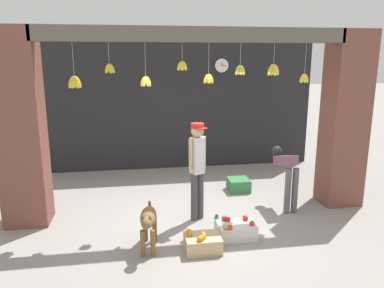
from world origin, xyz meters
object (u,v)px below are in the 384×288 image
(shopkeeper, at_px, (197,164))
(worker_stooping, at_px, (286,171))
(fruit_crate_apples, at_px, (236,230))
(water_bottle, at_px, (216,223))
(fruit_crate_oranges, at_px, (203,243))
(dog, at_px, (148,221))
(wall_clock, at_px, (222,66))
(produce_box_green, at_px, (239,185))

(shopkeeper, bearing_deg, worker_stooping, 159.30)
(fruit_crate_apples, bearing_deg, water_bottle, 127.48)
(fruit_crate_oranges, xyz_separation_m, water_bottle, (0.35, 0.63, -0.00))
(dog, relative_size, water_bottle, 3.30)
(fruit_crate_oranges, relative_size, water_bottle, 2.01)
(fruit_crate_oranges, relative_size, wall_clock, 1.47)
(shopkeeper, relative_size, fruit_crate_apples, 2.92)
(worker_stooping, bearing_deg, fruit_crate_apples, -143.88)
(wall_clock, bearing_deg, produce_box_green, -91.27)
(shopkeeper, relative_size, worker_stooping, 1.56)
(dog, relative_size, fruit_crate_oranges, 1.64)
(shopkeeper, xyz_separation_m, produce_box_green, (1.10, 1.24, -0.87))
(fruit_crate_oranges, height_order, fruit_crate_apples, same)
(dog, xyz_separation_m, shopkeeper, (0.88, 0.93, 0.55))
(fruit_crate_apples, relative_size, water_bottle, 2.25)
(fruit_crate_oranges, bearing_deg, worker_stooping, 36.18)
(water_bottle, distance_m, wall_clock, 4.40)
(worker_stooping, height_order, fruit_crate_apples, worker_stooping)
(fruit_crate_apples, xyz_separation_m, produce_box_green, (0.62, 2.01, 0.01))
(dog, relative_size, fruit_crate_apples, 1.47)
(fruit_crate_apples, xyz_separation_m, wall_clock, (0.66, 3.88, 2.41))
(worker_stooping, xyz_separation_m, water_bottle, (-1.45, -0.68, -0.60))
(dog, xyz_separation_m, water_bottle, (1.12, 0.47, -0.33))
(fruit_crate_apples, height_order, produce_box_green, fruit_crate_apples)
(shopkeeper, relative_size, fruit_crate_oranges, 3.26)
(fruit_crate_oranges, distance_m, produce_box_green, 2.63)
(fruit_crate_oranges, bearing_deg, fruit_crate_apples, 28.27)
(shopkeeper, relative_size, water_bottle, 6.55)
(dog, distance_m, shopkeeper, 1.39)
(fruit_crate_apples, bearing_deg, wall_clock, 80.38)
(dog, height_order, fruit_crate_oranges, dog)
(worker_stooping, bearing_deg, wall_clock, 97.34)
(produce_box_green, bearing_deg, wall_clock, 88.73)
(dog, bearing_deg, water_bottle, 119.79)
(shopkeeper, bearing_deg, water_bottle, 89.20)
(worker_stooping, distance_m, fruit_crate_apples, 1.68)
(dog, height_order, produce_box_green, dog)
(produce_box_green, distance_m, wall_clock, 3.04)
(dog, xyz_separation_m, fruit_crate_apples, (1.36, 0.16, -0.33))
(worker_stooping, xyz_separation_m, wall_clock, (-0.55, 2.88, 1.81))
(produce_box_green, bearing_deg, fruit_crate_apples, -107.01)
(dog, xyz_separation_m, worker_stooping, (2.56, 1.15, 0.27))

